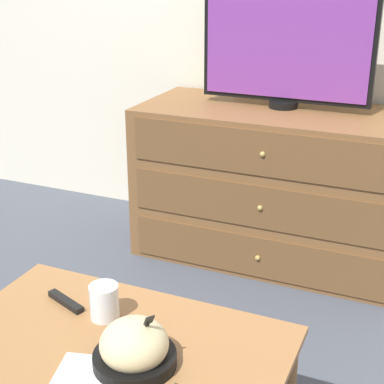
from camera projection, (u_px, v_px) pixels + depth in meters
ground_plane at (275, 226)px, 3.26m from camera, size 12.00×12.00×0.00m
dresser at (278, 186)px, 2.81m from camera, size 1.32×0.60×0.74m
tv at (287, 48)px, 2.63m from camera, size 0.78×0.13×0.52m
coffee_table at (113, 361)px, 1.62m from camera, size 0.94×0.60×0.40m
takeout_bowl at (134, 348)px, 1.50m from camera, size 0.22×0.22×0.17m
drink_cup at (104, 304)px, 1.71m from camera, size 0.09×0.09×0.10m
napkin at (86, 375)px, 1.48m from camera, size 0.19×0.19×0.00m
remote_control at (66, 301)px, 1.79m from camera, size 0.15×0.08×0.02m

